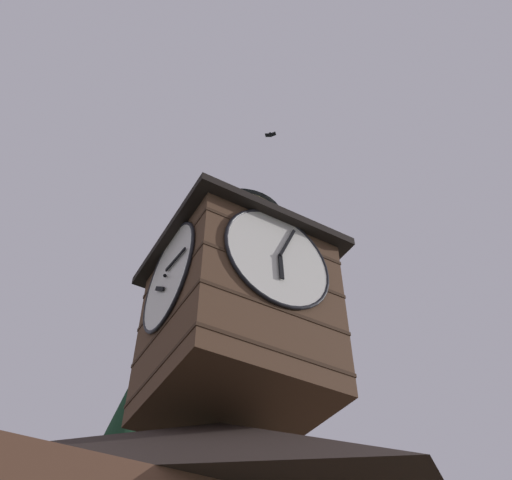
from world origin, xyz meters
name	(u,v)px	position (x,y,z in m)	size (l,w,h in m)	color
clock_tower	(238,306)	(-1.22, -0.90, 11.66)	(4.89, 4.89, 7.76)	brown
flying_bird_high	(271,135)	(-3.00, -1.72, 21.98)	(0.45, 0.44, 0.14)	black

